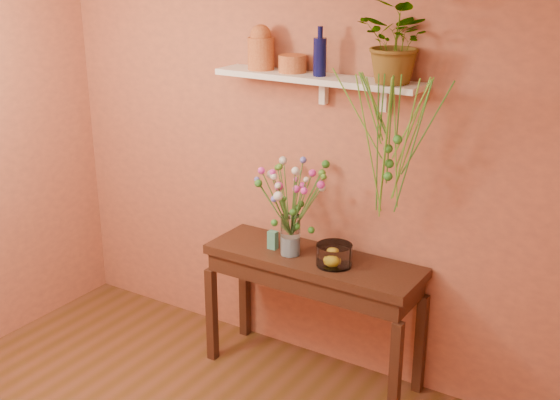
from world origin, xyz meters
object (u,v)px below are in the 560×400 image
spider_plant (398,42)px  glass_vase (290,238)px  terracotta_jug (261,48)px  blue_bottle (320,56)px  bouquet (292,188)px  sideboard (313,274)px  glass_bowl (334,256)px

spider_plant → glass_vase: (-0.58, -0.15, -1.22)m
terracotta_jug → spider_plant: spider_plant is taller
blue_bottle → bouquet: blue_bottle is taller
terracotta_jug → spider_plant: (0.90, -0.01, 0.10)m
blue_bottle → bouquet: size_ratio=0.55×
terracotta_jug → glass_vase: 1.18m
sideboard → bouquet: 0.57m
terracotta_jug → glass_vase: size_ratio=1.06×
sideboard → terracotta_jug: 1.43m
bouquet → spider_plant: bearing=14.4°
glass_vase → glass_bowl: bearing=0.5°
terracotta_jug → blue_bottle: (0.42, -0.02, -0.01)m
blue_bottle → glass_vase: bearing=-125.1°
blue_bottle → spider_plant: spider_plant is taller
sideboard → bouquet: size_ratio=2.68×
glass_vase → glass_bowl: glass_vase is taller
bouquet → glass_bowl: size_ratio=2.37×
blue_bottle → glass_bowl: blue_bottle is taller
terracotta_jug → glass_bowl: (0.62, -0.16, -1.17)m
terracotta_jug → bouquet: 0.87m
blue_bottle → bouquet: bearing=-123.9°
glass_vase → bouquet: (0.01, 0.00, 0.33)m
sideboard → glass_bowl: bearing=-14.5°
glass_vase → terracotta_jug: bearing=152.6°
sideboard → glass_vase: (-0.14, -0.05, 0.23)m
terracotta_jug → glass_vase: (0.32, -0.16, -1.12)m
blue_bottle → spider_plant: size_ratio=0.63×
terracotta_jug → bouquet: terracotta_jug is taller
terracotta_jug → blue_bottle: blue_bottle is taller
sideboard → blue_bottle: blue_bottle is taller
blue_bottle → spider_plant: (0.48, 0.00, 0.11)m
spider_plant → bouquet: (-0.57, -0.15, -0.89)m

